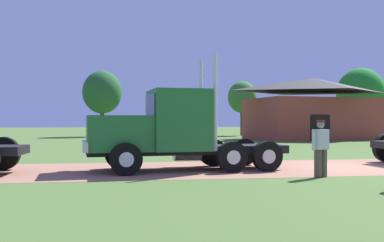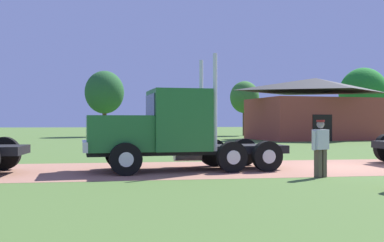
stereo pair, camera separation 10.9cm
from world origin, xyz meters
name	(u,v)px [view 1 (the left image)]	position (x,y,z in m)	size (l,w,h in m)	color
ground_plane	(341,167)	(0.00, 0.00, 0.00)	(200.00, 200.00, 0.00)	#49682E
dirt_track	(341,167)	(0.00, 0.00, 0.00)	(120.00, 5.67, 0.01)	#A06B55
truck_foreground_white	(167,132)	(-6.52, -0.31, 1.32)	(7.19, 3.06, 3.95)	black
visitor_walking_mid	(321,146)	(-2.11, -2.88, 0.96)	(0.63, 0.45, 1.74)	silver
shed_building	(313,110)	(9.23, 23.38, 2.69)	(12.51, 9.21, 5.58)	brown
tree_left	(102,92)	(-10.07, 33.42, 4.70)	(4.15, 4.15, 7.00)	#513823
tree_mid	(242,98)	(5.51, 34.24, 4.32)	(3.29, 3.29, 6.17)	#513823
tree_right	(361,94)	(19.04, 32.63, 4.74)	(5.42, 5.42, 7.73)	#513823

